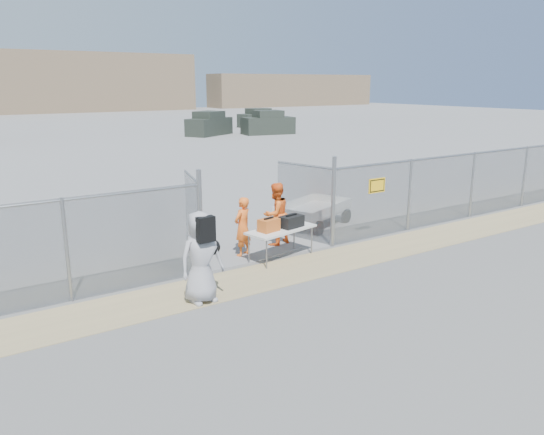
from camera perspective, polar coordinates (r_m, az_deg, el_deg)
ground at (r=12.22m, az=5.19°, el=-6.95°), size 160.00×160.00×0.00m
tarmac_inside at (r=51.56m, az=-25.48°, el=8.01°), size 160.00×80.00×0.01m
dirt_strip at (r=12.96m, az=2.44°, el=-5.60°), size 44.00×1.60×0.01m
distant_hills at (r=87.72m, az=-26.05°, el=12.94°), size 140.00×6.00×9.00m
chain_link_fence at (r=13.43m, az=0.00°, el=0.00°), size 40.00×0.20×2.20m
folding_table at (r=13.65m, az=0.99°, el=-2.81°), size 2.02×1.17×0.80m
orange_bag at (r=13.25m, az=-0.35°, el=-0.82°), size 0.56×0.43×0.32m
black_duffel at (r=13.63m, az=2.09°, el=-0.42°), size 0.69×0.49×0.30m
security_worker_left at (r=13.80m, az=-3.18°, el=-0.99°), size 0.67×0.57×1.57m
security_worker_right at (r=14.71m, az=0.41°, el=0.38°), size 0.97×0.82×1.76m
visitor at (r=10.92m, az=-7.63°, el=-4.26°), size 0.97×0.66×1.93m
utility_trailer at (r=16.85m, az=4.42°, el=0.47°), size 3.70×2.82×0.80m
parked_vehicle_near at (r=46.69m, az=-6.78°, el=10.00°), size 4.84×3.89×2.00m
parked_vehicle_mid at (r=55.10m, az=-1.47°, el=10.65°), size 4.24×2.18×1.85m
parked_vehicle_far at (r=47.38m, az=-0.43°, el=10.16°), size 4.74×2.72×2.02m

